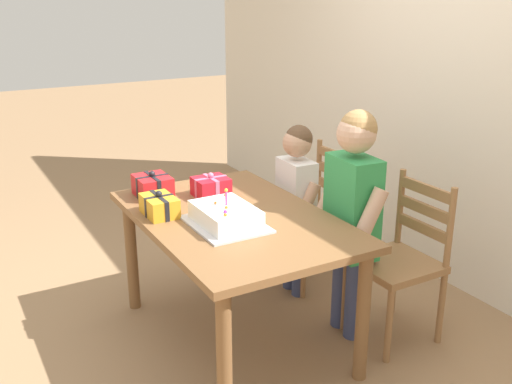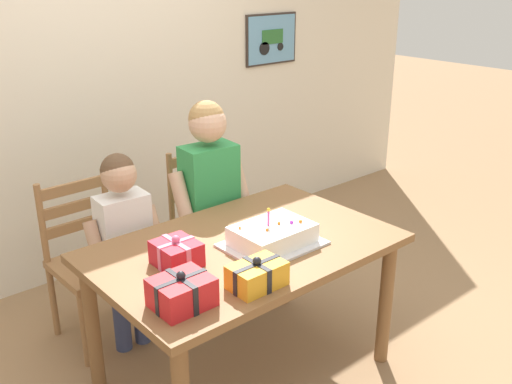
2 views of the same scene
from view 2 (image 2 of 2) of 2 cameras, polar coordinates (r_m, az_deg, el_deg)
ground_plane at (r=3.20m, az=-1.06°, el=-17.19°), size 20.00×20.00×0.00m
back_wall at (r=3.95m, az=-16.45°, el=10.40°), size 6.40×0.11×2.60m
dining_table at (r=2.84m, az=-1.15°, el=-6.84°), size 1.42×0.93×0.75m
birthday_cake at (r=2.76m, az=1.61°, el=-4.29°), size 0.44×0.34×0.19m
gift_box_red_large at (r=2.42m, az=0.09°, el=-8.09°), size 0.23×0.16×0.14m
gift_box_beside_cake at (r=2.61m, az=-7.73°, el=-5.94°), size 0.18×0.20×0.14m
gift_box_corner_small at (r=2.31m, az=-7.23°, el=-9.63°), size 0.23×0.19×0.15m
chair_left at (r=3.37m, az=-15.66°, el=-6.41°), size 0.43×0.43×0.92m
chair_right at (r=3.73m, az=-4.44°, el=-2.84°), size 0.42×0.42×0.92m
child_older at (r=3.34m, az=-4.52°, el=0.27°), size 0.48×0.28×1.30m
child_younger at (r=3.12m, az=-12.68°, el=-4.08°), size 0.41×0.24×1.12m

